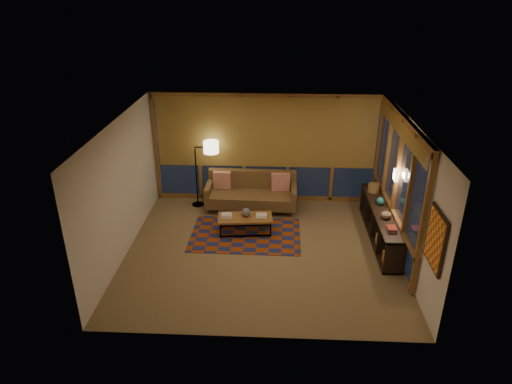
{
  "coord_description": "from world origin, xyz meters",
  "views": [
    {
      "loc": [
        0.26,
        -7.97,
        5.04
      ],
      "look_at": [
        -0.14,
        0.44,
        1.12
      ],
      "focal_mm": 32.0,
      "sensor_mm": 36.0,
      "label": 1
    }
  ],
  "objects_px": {
    "coffee_table": "(245,225)",
    "floor_lamp": "(196,174)",
    "sofa": "(251,193)",
    "bookshelf": "(380,224)"
  },
  "relations": [
    {
      "from": "bookshelf",
      "to": "floor_lamp",
      "type": "bearing_deg",
      "value": 161.16
    },
    {
      "from": "coffee_table",
      "to": "floor_lamp",
      "type": "height_order",
      "value": "floor_lamp"
    },
    {
      "from": "floor_lamp",
      "to": "coffee_table",
      "type": "bearing_deg",
      "value": -51.08
    },
    {
      "from": "coffee_table",
      "to": "floor_lamp",
      "type": "relative_size",
      "value": 0.71
    },
    {
      "from": "sofa",
      "to": "bookshelf",
      "type": "bearing_deg",
      "value": -22.37
    },
    {
      "from": "sofa",
      "to": "bookshelf",
      "type": "height_order",
      "value": "sofa"
    },
    {
      "from": "sofa",
      "to": "bookshelf",
      "type": "distance_m",
      "value": 3.08
    },
    {
      "from": "sofa",
      "to": "coffee_table",
      "type": "relative_size",
      "value": 1.82
    },
    {
      "from": "sofa",
      "to": "bookshelf",
      "type": "relative_size",
      "value": 0.78
    },
    {
      "from": "floor_lamp",
      "to": "bookshelf",
      "type": "height_order",
      "value": "floor_lamp"
    }
  ]
}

